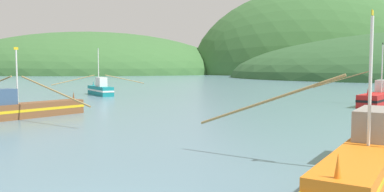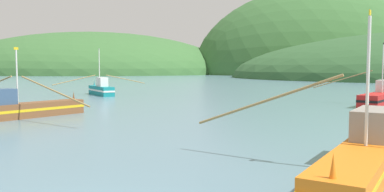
{
  "view_description": "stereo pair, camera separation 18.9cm",
  "coord_description": "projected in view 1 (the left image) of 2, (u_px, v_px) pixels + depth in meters",
  "views": [
    {
      "loc": [
        4.0,
        -9.34,
        4.05
      ],
      "look_at": [
        0.09,
        27.08,
        1.4
      ],
      "focal_mm": 36.95,
      "sensor_mm": 36.0,
      "label": 1
    },
    {
      "loc": [
        4.19,
        -9.32,
        4.05
      ],
      "look_at": [
        0.09,
        27.08,
        1.4
      ],
      "focal_mm": 36.95,
      "sensor_mm": 36.0,
      "label": 2
    }
  ],
  "objects": [
    {
      "name": "hill_far_left",
      "position": [
        314.0,
        74.0,
        234.86
      ],
      "size": [
        146.01,
        116.81,
        102.04
      ],
      "primitive_type": "ellipsoid",
      "color": "#386633",
      "rests_on": "ground"
    },
    {
      "name": "fishing_boat_brown",
      "position": [
        15.0,
        109.0,
        31.02
      ],
      "size": [
        15.56,
        10.69,
        5.64
      ],
      "rotation": [
        0.0,
        0.0,
        1.02
      ],
      "color": "brown",
      "rests_on": "ground"
    },
    {
      "name": "hill_far_right",
      "position": [
        281.0,
        74.0,
        240.84
      ],
      "size": [
        96.3,
        77.04,
        75.87
      ],
      "primitive_type": "ellipsoid",
      "color": "#516B38",
      "rests_on": "ground"
    },
    {
      "name": "fishing_boat_teal",
      "position": [
        100.0,
        89.0,
        57.76
      ],
      "size": [
        11.24,
        8.1,
        6.85
      ],
      "rotation": [
        0.0,
        0.0,
        2.19
      ],
      "color": "#147F84",
      "rests_on": "ground"
    },
    {
      "name": "fishing_boat_orange",
      "position": [
        369.0,
        152.0,
        15.44
      ],
      "size": [
        13.5,
        11.35,
        6.2
      ],
      "rotation": [
        0.0,
        0.0,
        4.26
      ],
      "color": "orange",
      "rests_on": "ground"
    },
    {
      "name": "fishing_boat_red",
      "position": [
        381.0,
        97.0,
        42.98
      ],
      "size": [
        12.95,
        10.86,
        6.73
      ],
      "rotation": [
        0.0,
        0.0,
        4.15
      ],
      "color": "red",
      "rests_on": "ground"
    },
    {
      "name": "hill_mid_right",
      "position": [
        89.0,
        74.0,
        253.86
      ],
      "size": [
        179.69,
        143.75,
        52.37
      ],
      "primitive_type": "ellipsoid",
      "color": "#386633",
      "rests_on": "ground"
    }
  ]
}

